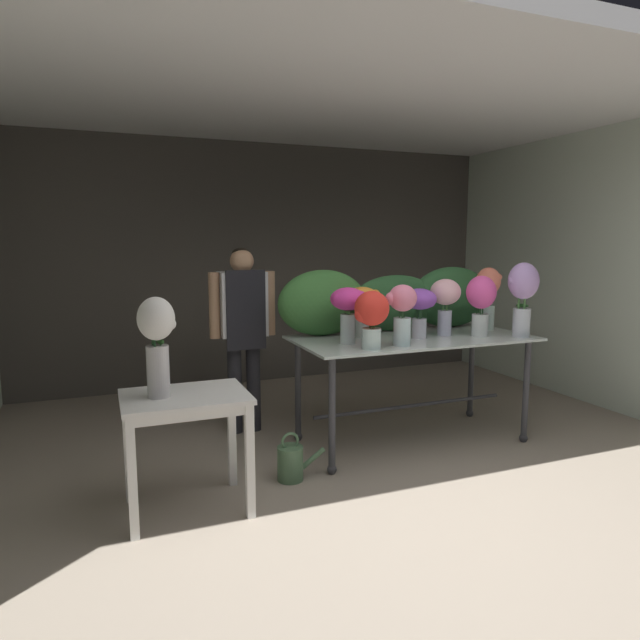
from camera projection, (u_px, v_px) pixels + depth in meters
name	position (u px, v px, depth m)	size (l,w,h in m)	color
ground_plane	(329.00, 430.00, 4.86)	(8.67, 8.67, 0.00)	gray
wall_back	(264.00, 264.00, 6.48)	(5.69, 0.12, 2.74)	#4C4742
wall_right	(583.00, 268.00, 5.71)	(0.12, 4.06, 2.74)	silver
ceiling_slab	(329.00, 96.00, 4.46)	(5.81, 4.06, 0.12)	silver
display_table_glass	(412.00, 353.00, 4.49)	(1.92, 0.92, 0.88)	silver
side_table_white	(185.00, 411.00, 3.34)	(0.74, 0.56, 0.73)	white
florist	(243.00, 320.00, 4.69)	(0.57, 0.24, 1.59)	#232328
foliage_backdrop	(391.00, 301.00, 4.74)	(2.03, 0.31, 0.54)	#387033
vase_blush_ranunculus	(445.00, 299.00, 4.51)	(0.25, 0.25, 0.46)	silver
vase_lilac_roses	(523.00, 292.00, 4.44)	(0.25, 0.24, 0.60)	silver
vase_magenta_carnations	(348.00, 306.00, 4.15)	(0.29, 0.27, 0.43)	silver
vase_sunset_dahlias	(363.00, 304.00, 4.45)	(0.30, 0.28, 0.41)	silver
vase_scarlet_snapdragons	(371.00, 315.00, 3.94)	(0.26, 0.25, 0.42)	silver
vase_coral_hydrangea	(487.00, 292.00, 4.81)	(0.24, 0.21, 0.54)	silver
vase_fuchsia_peonies	(481.00, 300.00, 4.47)	(0.24, 0.24, 0.49)	silver
vase_violet_anemones	(420.00, 305.00, 4.38)	(0.27, 0.27, 0.40)	silver
vase_rosy_tulips	(402.00, 310.00, 4.07)	(0.24, 0.21, 0.45)	silver
vase_white_roses_tall	(157.00, 339.00, 3.23)	(0.22, 0.22, 0.60)	silver
watering_can	(291.00, 462.00, 3.83)	(0.35, 0.18, 0.34)	#4C704C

